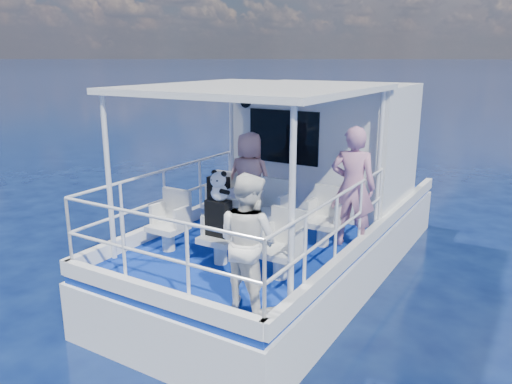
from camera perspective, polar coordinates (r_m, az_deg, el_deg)
ground at (r=7.95m, az=0.73°, el=-11.40°), size 2000.00×2000.00×0.00m
hull at (r=8.74m, az=4.09°, el=-8.86°), size 3.00×7.00×1.60m
deck at (r=8.43m, az=4.20°, el=-3.58°), size 2.90×6.90×0.10m
cabin at (r=9.30m, az=8.00°, el=5.39°), size 2.85×2.00×2.20m
canopy at (r=6.95m, az=-0.04°, el=11.75°), size 3.00×3.20×0.08m
canopy_posts at (r=7.07m, az=-0.25°, el=2.47°), size 2.77×2.97×2.20m
railings at (r=6.96m, az=-1.64°, el=-2.86°), size 2.84×3.59×1.00m
seat_port_fwd at (r=8.15m, az=-4.00°, el=-2.48°), size 0.48×0.46×0.38m
seat_center_fwd at (r=7.69m, az=1.51°, el=-3.53°), size 0.48×0.46×0.38m
seat_stbd_fwd at (r=7.31m, az=7.67°, el=-4.67°), size 0.48×0.46×0.38m
seat_port_aft at (r=7.18m, az=-9.99°, el=-5.13°), size 0.48×0.46×0.38m
seat_center_aft at (r=6.66m, az=-4.08°, el=-6.59°), size 0.48×0.46×0.38m
seat_stbd_aft at (r=6.22m, az=2.79°, el=-8.19°), size 0.48×0.46×0.38m
passenger_port_fwd at (r=7.98m, az=-0.76°, el=1.44°), size 0.62×0.49×1.52m
passenger_stbd_fwd at (r=7.19m, az=11.01°, el=0.54°), size 0.70×0.53×1.75m
passenger_stbd_aft at (r=5.36m, az=-0.93°, el=-5.66°), size 0.82×0.69×1.50m
backpack_port at (r=7.99m, az=-4.31°, el=0.21°), size 0.33×0.19×0.43m
backpack_center at (r=6.54m, az=-4.31°, el=-2.98°), size 0.32×0.18×0.48m
compact_camera at (r=7.91m, az=-4.31°, el=1.88°), size 0.09×0.06×0.06m
panda at (r=6.41m, az=-4.23°, el=0.72°), size 0.26×0.21×0.39m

